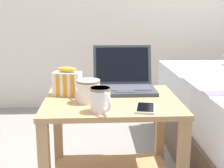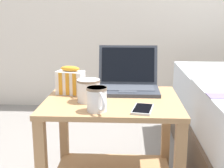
{
  "view_description": "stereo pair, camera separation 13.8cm",
  "coord_description": "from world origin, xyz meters",
  "views": [
    {
      "loc": [
        -0.07,
        -1.39,
        0.93
      ],
      "look_at": [
        0.0,
        -0.04,
        0.61
      ],
      "focal_mm": 50.0,
      "sensor_mm": 36.0,
      "label": 1
    },
    {
      "loc": [
        0.07,
        -1.39,
        0.93
      ],
      "look_at": [
        0.0,
        -0.04,
        0.61
      ],
      "focal_mm": 50.0,
      "sensor_mm": 36.0,
      "label": 2
    }
  ],
  "objects": [
    {
      "name": "laptop",
      "position": [
        0.07,
        0.17,
        0.58
      ],
      "size": [
        0.31,
        0.27,
        0.22
      ],
      "color": "#333842",
      "rests_on": "bedside_table"
    },
    {
      "name": "mug_front_right",
      "position": [
        -0.05,
        -0.19,
        0.59
      ],
      "size": [
        0.08,
        0.12,
        0.1
      ],
      "color": "white",
      "rests_on": "bedside_table"
    },
    {
      "name": "snack_bag",
      "position": [
        -0.21,
        0.08,
        0.6
      ],
      "size": [
        0.14,
        0.1,
        0.14
      ],
      "color": "white",
      "rests_on": "bedside_table"
    },
    {
      "name": "mug_front_left",
      "position": [
        -0.11,
        -0.04,
        0.59
      ],
      "size": [
        0.12,
        0.13,
        0.1
      ],
      "color": "white",
      "rests_on": "bedside_table"
    },
    {
      "name": "bedside_table",
      "position": [
        0.0,
        0.0,
        0.34
      ],
      "size": [
        0.62,
        0.52,
        0.53
      ],
      "color": "tan",
      "rests_on": "ground_plane"
    },
    {
      "name": "cell_phone",
      "position": [
        0.13,
        -0.16,
        0.54
      ],
      "size": [
        0.1,
        0.15,
        0.01
      ],
      "color": "#B7BABC",
      "rests_on": "bedside_table"
    }
  ]
}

